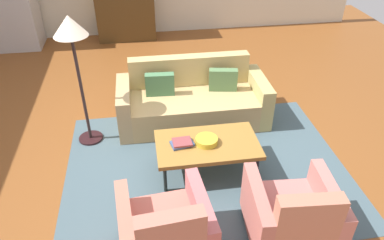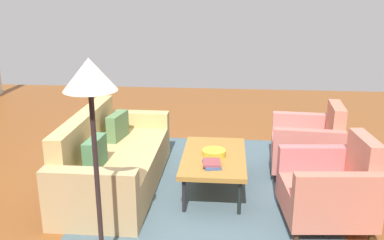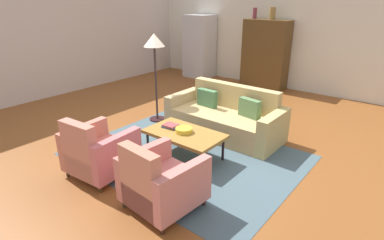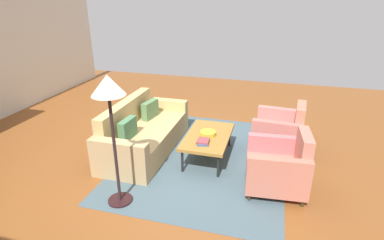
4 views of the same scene
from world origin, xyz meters
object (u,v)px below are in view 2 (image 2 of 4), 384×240
object	(u,v)px
armchair_right	(311,146)
book_stack	(212,164)
fruit_bowl	(214,153)
armchair_left	(333,190)
floor_lamp	(91,95)
coffee_table	(214,158)
couch	(110,163)

from	to	relation	value
armchair_right	book_stack	size ratio (longest dim) A/B	3.09
fruit_bowl	book_stack	world-z (taller)	fruit_bowl
armchair_left	floor_lamp	distance (m)	2.46
armchair_right	fruit_bowl	distance (m)	1.32
coffee_table	armchair_left	world-z (taller)	armchair_left
couch	book_stack	bearing A→B (deg)	76.04
couch	coffee_table	bearing A→B (deg)	90.16
armchair_right	floor_lamp	distance (m)	3.08
couch	floor_lamp	xyz separation A→B (m)	(-1.45, -0.32, 1.16)
couch	coffee_table	xyz separation A→B (m)	(-0.00, -1.19, 0.09)
coffee_table	floor_lamp	bearing A→B (deg)	149.27
armchair_left	fruit_bowl	distance (m)	1.31
fruit_bowl	floor_lamp	world-z (taller)	floor_lamp
book_stack	floor_lamp	xyz separation A→B (m)	(-1.15, 0.85, 1.00)
book_stack	fruit_bowl	bearing A→B (deg)	-2.41
armchair_left	couch	bearing A→B (deg)	70.95
couch	floor_lamp	distance (m)	1.88
couch	book_stack	world-z (taller)	couch
coffee_table	fruit_bowl	bearing A→B (deg)	180.00
coffee_table	armchair_left	distance (m)	1.31
fruit_bowl	book_stack	distance (m)	0.28
armchair_right	book_stack	xyz separation A→B (m)	(-0.89, 1.18, 0.10)
coffee_table	armchair_right	size ratio (longest dim) A/B	1.36
coffee_table	book_stack	world-z (taller)	book_stack
armchair_left	floor_lamp	world-z (taller)	floor_lamp
coffee_table	armchair_right	world-z (taller)	armchair_right
couch	fruit_bowl	distance (m)	1.20
book_stack	armchair_left	bearing A→B (deg)	-104.23
coffee_table	armchair_right	bearing A→B (deg)	-62.98
armchair_left	armchair_right	world-z (taller)	same
couch	armchair_right	size ratio (longest dim) A/B	2.39
armchair_left	armchair_right	distance (m)	1.19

